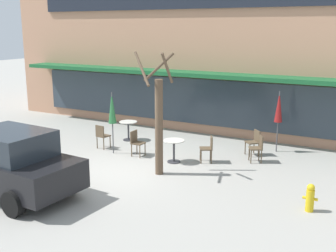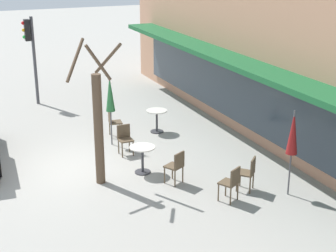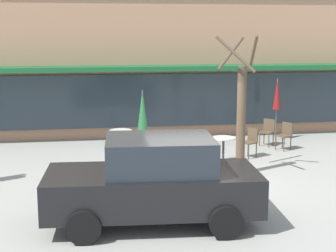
% 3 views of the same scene
% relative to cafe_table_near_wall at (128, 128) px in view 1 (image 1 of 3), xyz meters
% --- Properties ---
extents(ground_plane, '(80.00, 80.00, 0.00)m').
position_rel_cafe_table_near_wall_xyz_m(ground_plane, '(1.72, -3.52, -0.52)').
color(ground_plane, '#9E9B93').
extents(building_facade, '(19.81, 9.10, 7.86)m').
position_rel_cafe_table_near_wall_xyz_m(building_facade, '(1.72, 6.44, 3.41)').
color(building_facade, tan).
rests_on(building_facade, ground).
extents(cafe_table_near_wall, '(0.70, 0.70, 0.76)m').
position_rel_cafe_table_near_wall_xyz_m(cafe_table_near_wall, '(0.00, 0.00, 0.00)').
color(cafe_table_near_wall, '#333338').
rests_on(cafe_table_near_wall, ground).
extents(cafe_table_streetside, '(0.70, 0.70, 0.76)m').
position_rel_cafe_table_near_wall_xyz_m(cafe_table_streetside, '(2.90, -1.59, 0.00)').
color(cafe_table_streetside, '#333338').
rests_on(cafe_table_streetside, ground).
extents(patio_umbrella_green_folded, '(0.28, 0.28, 2.20)m').
position_rel_cafe_table_near_wall_xyz_m(patio_umbrella_green_folded, '(5.57, 1.28, 1.11)').
color(patio_umbrella_green_folded, '#4C4C51').
rests_on(patio_umbrella_green_folded, ground).
extents(patio_umbrella_cream_folded, '(0.28, 0.28, 2.20)m').
position_rel_cafe_table_near_wall_xyz_m(patio_umbrella_cream_folded, '(0.52, -1.73, 1.11)').
color(patio_umbrella_cream_folded, '#4C4C51').
rests_on(patio_umbrella_cream_folded, ground).
extents(cafe_chair_0, '(0.54, 0.54, 0.89)m').
position_rel_cafe_table_near_wall_xyz_m(cafe_chair_0, '(5.32, -0.23, 0.01)').
color(cafe_chair_0, brown).
rests_on(cafe_chair_0, ground).
extents(cafe_chair_1, '(0.45, 0.45, 0.89)m').
position_rel_cafe_table_near_wall_xyz_m(cafe_chair_1, '(-0.19, -1.45, 0.01)').
color(cafe_chair_1, brown).
rests_on(cafe_chair_1, ground).
extents(cafe_chair_2, '(0.54, 0.54, 0.89)m').
position_rel_cafe_table_near_wall_xyz_m(cafe_chair_2, '(3.89, -1.04, 0.01)').
color(cafe_chair_2, brown).
rests_on(cafe_chair_2, ground).
extents(cafe_chair_3, '(0.57, 0.57, 0.89)m').
position_rel_cafe_table_near_wall_xyz_m(cafe_chair_3, '(4.98, 0.47, 0.01)').
color(cafe_chair_3, brown).
rests_on(cafe_chair_3, ground).
extents(cafe_chair_4, '(0.40, 0.40, 0.89)m').
position_rel_cafe_table_near_wall_xyz_m(cafe_chair_4, '(1.42, -1.60, 0.01)').
color(cafe_chair_4, brown).
rests_on(cafe_chair_4, ground).
extents(parked_sedan, '(4.30, 2.21, 1.76)m').
position_rel_cafe_table_near_wall_xyz_m(parked_sedan, '(0.30, -6.11, 0.36)').
color(parked_sedan, black).
rests_on(parked_sedan, ground).
extents(street_tree, '(1.11, 1.43, 3.71)m').
position_rel_cafe_table_near_wall_xyz_m(street_tree, '(3.03, -2.83, 1.16)').
color(street_tree, brown).
rests_on(street_tree, ground).
extents(fire_hydrant, '(0.36, 0.20, 0.71)m').
position_rel_cafe_table_near_wall_xyz_m(fire_hydrant, '(7.61, -3.38, -0.16)').
color(fire_hydrant, gold).
rests_on(fire_hydrant, ground).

